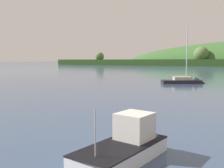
# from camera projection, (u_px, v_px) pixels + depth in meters

# --- Properties ---
(sailboat_far_left) EXTENTS (9.24, 7.47, 14.35)m
(sailboat_far_left) POSITION_uv_depth(u_px,v_px,m) (186.00, 83.00, 54.71)
(sailboat_far_left) COLOR #232328
(sailboat_far_left) RESTS_ON ground
(fishing_boat_moored) EXTENTS (2.79, 6.05, 3.73)m
(fishing_boat_moored) POSITION_uv_depth(u_px,v_px,m) (129.00, 147.00, 13.20)
(fishing_boat_moored) COLOR white
(fishing_boat_moored) RESTS_ON ground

